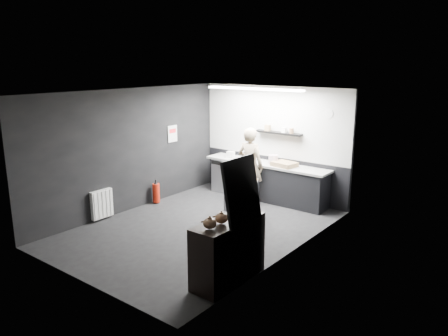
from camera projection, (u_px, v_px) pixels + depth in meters
The scene contains 22 objects.
floor at pixel (200, 228), 8.76m from camera, with size 5.50×5.50×0.00m, color black.
ceiling at pixel (198, 92), 8.12m from camera, with size 5.50×5.50×0.00m, color silver.
wall_back at pixel (274, 142), 10.55m from camera, with size 5.50×5.50×0.00m, color black.
wall_front at pixel (75, 197), 6.33m from camera, with size 5.50×5.50×0.00m, color black.
wall_left at pixel (131, 150), 9.63m from camera, with size 5.50×5.50×0.00m, color black.
wall_right at pixel (290, 179), 7.25m from camera, with size 5.50×5.50×0.00m, color black.
kitchen_wall_panel at pixel (274, 122), 10.42m from camera, with size 3.95×0.02×1.70m, color beige.
dado_panel at pixel (272, 176), 10.74m from camera, with size 3.95×0.02×1.00m, color black.
floating_shelf at pixel (278, 133), 10.27m from camera, with size 1.20×0.22×0.04m, color black.
wall_clock at pixel (329, 113), 9.51m from camera, with size 0.20×0.20×0.03m, color silver.
poster at pixel (172, 134), 10.57m from camera, with size 0.02×0.30×0.40m, color silver.
poster_red_band at pixel (172, 131), 10.55m from camera, with size 0.01×0.22×0.10m, color red.
radiator at pixel (102, 204), 9.14m from camera, with size 0.10×0.50×0.60m, color silver.
ceiling_strip at pixel (254, 89), 9.55m from camera, with size 2.40×0.20×0.04m, color white.
prep_counter at pixel (270, 182), 10.43m from camera, with size 3.20×0.61×0.90m.
person at pixel (250, 166), 10.14m from camera, with size 0.65×0.43×1.79m, color #C0B398.
shopping_cart at pixel (242, 196), 9.14m from camera, with size 0.95×1.20×1.07m.
sideboard at pixel (230, 242), 6.55m from camera, with size 0.55×1.29×1.93m.
fire_extinguisher at pixel (156, 192), 10.23m from camera, with size 0.17×0.17×0.55m.
cardboard_box at pixel (284, 164), 10.04m from camera, with size 0.53×0.40×0.11m, color #90714C.
pink_tub at pixel (273, 159), 10.26m from camera, with size 0.22×0.22×0.22m, color beige.
white_container at pixel (231, 155), 10.95m from camera, with size 0.18×0.14×0.16m, color silver.
Camera 1 is at (5.41, -6.21, 3.26)m, focal length 35.00 mm.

